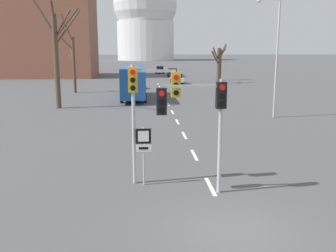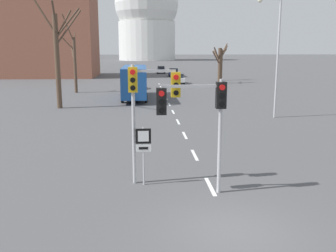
{
  "view_description": "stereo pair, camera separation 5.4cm",
  "coord_description": "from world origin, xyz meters",
  "px_view_note": "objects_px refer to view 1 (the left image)",
  "views": [
    {
      "loc": [
        -2.67,
        -10.13,
        5.3
      ],
      "look_at": [
        -1.61,
        4.67,
        2.26
      ],
      "focal_mm": 40.0,
      "sensor_mm": 36.0,
      "label": 1
    },
    {
      "loc": [
        -2.62,
        -10.14,
        5.3
      ],
      "look_at": [
        -1.61,
        4.67,
        2.26
      ],
      "focal_mm": 40.0,
      "sensor_mm": 36.0,
      "label": 2
    }
  ],
  "objects_px": {
    "street_lamp_right": "(274,47)",
    "sedan_far_left": "(133,83)",
    "sedan_mid_centre": "(177,78)",
    "route_sign_post": "(144,146)",
    "traffic_signal_near_left": "(148,95)",
    "city_bus": "(134,80)",
    "sedan_near_left": "(172,72)",
    "sedan_near_right": "(160,70)",
    "traffic_signal_centre_tall": "(199,108)"
  },
  "relations": [
    {
      "from": "street_lamp_right",
      "to": "sedan_far_left",
      "type": "distance_m",
      "value": 26.08
    },
    {
      "from": "sedan_mid_centre",
      "to": "route_sign_post",
      "type": "bearing_deg",
      "value": -97.13
    },
    {
      "from": "sedan_far_left",
      "to": "traffic_signal_near_left",
      "type": "bearing_deg",
      "value": -87.97
    },
    {
      "from": "city_bus",
      "to": "street_lamp_right",
      "type": "bearing_deg",
      "value": -48.54
    },
    {
      "from": "sedan_near_left",
      "to": "sedan_near_right",
      "type": "height_order",
      "value": "sedan_near_left"
    },
    {
      "from": "traffic_signal_centre_tall",
      "to": "route_sign_post",
      "type": "height_order",
      "value": "traffic_signal_centre_tall"
    },
    {
      "from": "sedan_mid_centre",
      "to": "city_bus",
      "type": "xyz_separation_m",
      "value": [
        -6.51,
        -18.35,
        1.25
      ]
    },
    {
      "from": "traffic_signal_near_left",
      "to": "sedan_far_left",
      "type": "bearing_deg",
      "value": 92.03
    },
    {
      "from": "traffic_signal_centre_tall",
      "to": "sedan_mid_centre",
      "type": "distance_m",
      "value": 46.44
    },
    {
      "from": "traffic_signal_centre_tall",
      "to": "sedan_near_right",
      "type": "distance_m",
      "value": 72.43
    },
    {
      "from": "street_lamp_right",
      "to": "sedan_far_left",
      "type": "bearing_deg",
      "value": 115.98
    },
    {
      "from": "street_lamp_right",
      "to": "sedan_near_right",
      "type": "height_order",
      "value": "street_lamp_right"
    },
    {
      "from": "sedan_near_right",
      "to": "sedan_far_left",
      "type": "distance_m",
      "value": 34.25
    },
    {
      "from": "traffic_signal_near_left",
      "to": "street_lamp_right",
      "type": "height_order",
      "value": "street_lamp_right"
    },
    {
      "from": "sedan_near_right",
      "to": "city_bus",
      "type": "height_order",
      "value": "city_bus"
    },
    {
      "from": "sedan_near_left",
      "to": "route_sign_post",
      "type": "bearing_deg",
      "value": -95.87
    },
    {
      "from": "sedan_near_right",
      "to": "city_bus",
      "type": "relative_size",
      "value": 0.38
    },
    {
      "from": "route_sign_post",
      "to": "sedan_mid_centre",
      "type": "relative_size",
      "value": 0.54
    },
    {
      "from": "traffic_signal_centre_tall",
      "to": "sedan_far_left",
      "type": "bearing_deg",
      "value": 94.64
    },
    {
      "from": "sedan_near_left",
      "to": "sedan_far_left",
      "type": "relative_size",
      "value": 1.0
    },
    {
      "from": "route_sign_post",
      "to": "traffic_signal_centre_tall",
      "type": "bearing_deg",
      "value": -26.73
    },
    {
      "from": "street_lamp_right",
      "to": "sedan_near_right",
      "type": "relative_size",
      "value": 2.2
    },
    {
      "from": "street_lamp_right",
      "to": "sedan_near_left",
      "type": "xyz_separation_m",
      "value": [
        -3.9,
        46.25,
        -4.63
      ]
    },
    {
      "from": "traffic_signal_near_left",
      "to": "city_bus",
      "type": "xyz_separation_m",
      "value": [
        -1.06,
        26.63,
        -1.54
      ]
    },
    {
      "from": "traffic_signal_near_left",
      "to": "sedan_near_right",
      "type": "height_order",
      "value": "traffic_signal_near_left"
    },
    {
      "from": "sedan_near_right",
      "to": "sedan_far_left",
      "type": "xyz_separation_m",
      "value": [
        -5.34,
        -33.84,
        -0.01
      ]
    },
    {
      "from": "sedan_near_right",
      "to": "sedan_far_left",
      "type": "height_order",
      "value": "sedan_near_right"
    },
    {
      "from": "traffic_signal_centre_tall",
      "to": "sedan_near_right",
      "type": "height_order",
      "value": "traffic_signal_centre_tall"
    },
    {
      "from": "sedan_near_left",
      "to": "sedan_mid_centre",
      "type": "relative_size",
      "value": 0.91
    },
    {
      "from": "traffic_signal_centre_tall",
      "to": "sedan_near_left",
      "type": "distance_m",
      "value": 61.9
    },
    {
      "from": "city_bus",
      "to": "route_sign_post",
      "type": "bearing_deg",
      "value": -88.19
    },
    {
      "from": "street_lamp_right",
      "to": "city_bus",
      "type": "bearing_deg",
      "value": 131.46
    },
    {
      "from": "traffic_signal_centre_tall",
      "to": "street_lamp_right",
      "type": "xyz_separation_m",
      "value": [
        8.12,
        15.45,
        2.24
      ]
    },
    {
      "from": "traffic_signal_near_left",
      "to": "route_sign_post",
      "type": "bearing_deg",
      "value": -131.91
    },
    {
      "from": "street_lamp_right",
      "to": "sedan_far_left",
      "type": "height_order",
      "value": "street_lamp_right"
    },
    {
      "from": "traffic_signal_near_left",
      "to": "street_lamp_right",
      "type": "relative_size",
      "value": 0.52
    },
    {
      "from": "sedan_mid_centre",
      "to": "sedan_far_left",
      "type": "distance_m",
      "value": 10.26
    },
    {
      "from": "traffic_signal_near_left",
      "to": "sedan_near_left",
      "type": "bearing_deg",
      "value": 84.31
    },
    {
      "from": "route_sign_post",
      "to": "sedan_near_left",
      "type": "bearing_deg",
      "value": 84.13
    },
    {
      "from": "traffic_signal_centre_tall",
      "to": "street_lamp_right",
      "type": "relative_size",
      "value": 0.47
    },
    {
      "from": "traffic_signal_centre_tall",
      "to": "route_sign_post",
      "type": "relative_size",
      "value": 1.82
    },
    {
      "from": "traffic_signal_near_left",
      "to": "sedan_far_left",
      "type": "xyz_separation_m",
      "value": [
        -1.32,
        37.27,
        -2.77
      ]
    },
    {
      "from": "traffic_signal_centre_tall",
      "to": "sedan_mid_centre",
      "type": "bearing_deg",
      "value": 85.5
    },
    {
      "from": "route_sign_post",
      "to": "city_bus",
      "type": "height_order",
      "value": "city_bus"
    },
    {
      "from": "route_sign_post",
      "to": "sedan_far_left",
      "type": "bearing_deg",
      "value": 91.69
    },
    {
      "from": "traffic_signal_centre_tall",
      "to": "sedan_near_left",
      "type": "bearing_deg",
      "value": 86.09
    },
    {
      "from": "route_sign_post",
      "to": "city_bus",
      "type": "distance_m",
      "value": 26.89
    },
    {
      "from": "street_lamp_right",
      "to": "sedan_near_right",
      "type": "distance_m",
      "value": 57.4
    },
    {
      "from": "sedan_far_left",
      "to": "sedan_near_right",
      "type": "bearing_deg",
      "value": 81.04
    },
    {
      "from": "street_lamp_right",
      "to": "sedan_mid_centre",
      "type": "xyz_separation_m",
      "value": [
        -4.48,
        30.78,
        -4.67
      ]
    }
  ]
}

